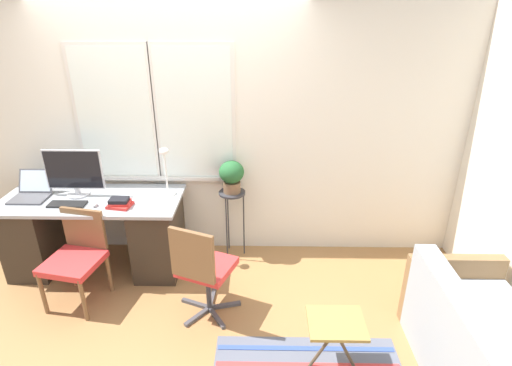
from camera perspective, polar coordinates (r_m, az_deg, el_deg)
ground_plane at (r=3.97m, az=-11.97°, el=-14.61°), size 14.00×14.00×0.00m
wall_back_with_window at (r=4.04m, az=-11.41°, el=7.86°), size 9.00×0.12×2.70m
desk at (r=4.26m, az=-21.79°, el=-6.50°), size 1.70×0.70×0.77m
laptop at (r=4.35m, az=-29.40°, el=-1.15°), size 0.33×0.34×0.23m
monitor at (r=4.13m, az=-24.54°, el=1.38°), size 0.54×0.21×0.46m
keyboard at (r=4.05m, az=-25.36°, el=-2.75°), size 0.33×0.13×0.02m
mouse at (r=3.92m, az=-22.02°, el=-2.88°), size 0.04×0.07×0.04m
desk_lamp at (r=3.86m, az=-12.81°, el=2.17°), size 0.16×0.16×0.47m
book_stack at (r=3.83m, az=-18.90°, el=-2.72°), size 0.23×0.20×0.08m
desk_chair_wooden at (r=3.87m, az=-24.27°, el=-9.42°), size 0.52×0.53×0.82m
office_chair_swivel at (r=3.36m, az=-7.62°, el=-11.95°), size 0.54×0.56×0.91m
couch_loveseat at (r=3.33m, az=29.78°, el=-20.27°), size 0.76×1.34×0.78m
plant_stand at (r=4.06m, az=-3.41°, el=-2.46°), size 0.27×0.27×0.73m
potted_plant at (r=3.94m, az=-3.51°, el=1.16°), size 0.25×0.25×0.33m
floor_rug_striped at (r=3.28m, az=7.39°, el=-24.42°), size 1.39×0.55×0.01m
folding_stool at (r=3.01m, az=11.35°, el=-19.45°), size 0.40×0.34×0.44m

